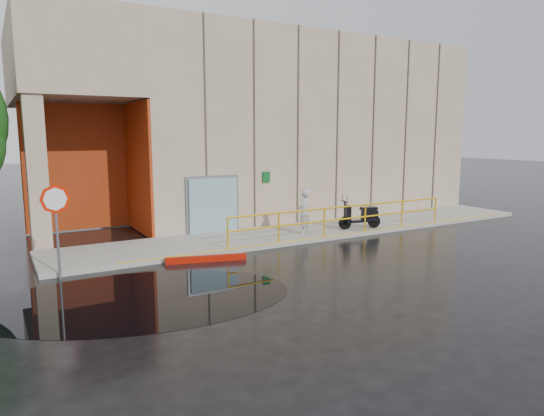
{
  "coord_description": "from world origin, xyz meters",
  "views": [
    {
      "loc": [
        -6.88,
        -10.61,
        3.78
      ],
      "look_at": [
        1.05,
        3.0,
        1.37
      ],
      "focal_mm": 32.0,
      "sensor_mm": 36.0,
      "label": 1
    }
  ],
  "objects_px": {
    "red_curb": "(206,259)",
    "stop_sign": "(56,211)",
    "scooter": "(360,209)",
    "person": "(304,212)"
  },
  "relations": [
    {
      "from": "red_curb",
      "to": "stop_sign",
      "type": "bearing_deg",
      "value": 176.18
    },
    {
      "from": "scooter",
      "to": "stop_sign",
      "type": "distance_m",
      "value": 10.92
    },
    {
      "from": "scooter",
      "to": "stop_sign",
      "type": "xyz_separation_m",
      "value": [
        -10.85,
        -0.8,
        0.92
      ]
    },
    {
      "from": "person",
      "to": "red_curb",
      "type": "bearing_deg",
      "value": -17.53
    },
    {
      "from": "person",
      "to": "scooter",
      "type": "distance_m",
      "value": 2.45
    },
    {
      "from": "scooter",
      "to": "stop_sign",
      "type": "bearing_deg",
      "value": -161.31
    },
    {
      "from": "red_curb",
      "to": "person",
      "type": "bearing_deg",
      "value": 17.04
    },
    {
      "from": "stop_sign",
      "to": "person",
      "type": "bearing_deg",
      "value": 19.66
    },
    {
      "from": "scooter",
      "to": "red_curb",
      "type": "distance_m",
      "value": 6.98
    },
    {
      "from": "person",
      "to": "stop_sign",
      "type": "xyz_separation_m",
      "value": [
        -8.42,
        -1.09,
        0.86
      ]
    }
  ]
}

